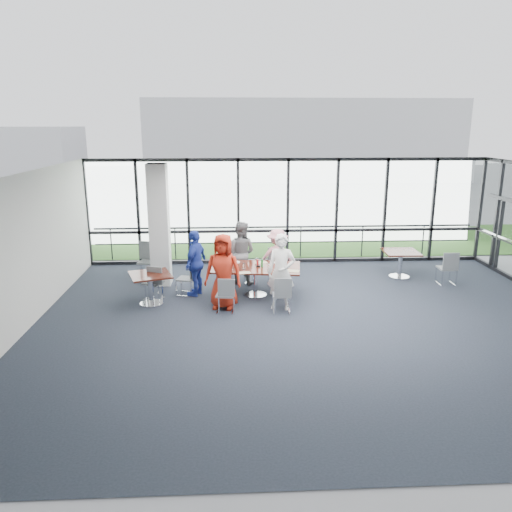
{
  "coord_description": "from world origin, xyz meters",
  "views": [
    {
      "loc": [
        -1.74,
        -9.91,
        4.15
      ],
      "look_at": [
        -1.14,
        1.63,
        1.1
      ],
      "focal_mm": 35.0,
      "sensor_mm": 36.0,
      "label": 1
    }
  ],
  "objects_px": {
    "chair_spare_r": "(447,268)",
    "diner_far_right": "(277,257)",
    "side_table_left": "(150,278)",
    "chair_main_fl": "(241,267)",
    "diner_near_left": "(223,271)",
    "chair_spare_la": "(153,283)",
    "diner_far_left": "(241,253)",
    "side_table_right": "(401,255)",
    "chair_main_fr": "(278,266)",
    "diner_end": "(196,263)",
    "chair_main_nr": "(282,295)",
    "main_table": "(255,271)",
    "chair_main_nl": "(225,295)",
    "diner_near_right": "(281,272)",
    "chair_main_end": "(186,279)",
    "structural_column": "(159,225)",
    "chair_spare_lb": "(148,262)"
  },
  "relations": [
    {
      "from": "side_table_right",
      "to": "chair_spare_r",
      "type": "xyz_separation_m",
      "value": [
        1.02,
        -0.71,
        -0.2
      ]
    },
    {
      "from": "diner_far_left",
      "to": "chair_main_nr",
      "type": "relative_size",
      "value": 2.02
    },
    {
      "from": "chair_main_nl",
      "to": "chair_main_fl",
      "type": "height_order",
      "value": "chair_main_fl"
    },
    {
      "from": "chair_spare_r",
      "to": "diner_far_right",
      "type": "bearing_deg",
      "value": 177.98
    },
    {
      "from": "chair_main_fl",
      "to": "chair_spare_lb",
      "type": "bearing_deg",
      "value": 9.91
    },
    {
      "from": "diner_far_left",
      "to": "chair_spare_r",
      "type": "xyz_separation_m",
      "value": [
        5.48,
        -0.4,
        -0.4
      ]
    },
    {
      "from": "side_table_right",
      "to": "diner_near_right",
      "type": "distance_m",
      "value": 4.24
    },
    {
      "from": "side_table_right",
      "to": "chair_main_fr",
      "type": "distance_m",
      "value": 3.48
    },
    {
      "from": "chair_main_fl",
      "to": "chair_main_nr",
      "type": "bearing_deg",
      "value": 128.94
    },
    {
      "from": "chair_main_fl",
      "to": "chair_main_end",
      "type": "xyz_separation_m",
      "value": [
        -1.39,
        -0.96,
        -0.02
      ]
    },
    {
      "from": "diner_near_left",
      "to": "chair_main_end",
      "type": "relative_size",
      "value": 2.12
    },
    {
      "from": "chair_main_fr",
      "to": "chair_spare_la",
      "type": "relative_size",
      "value": 1.03
    },
    {
      "from": "chair_spare_la",
      "to": "diner_near_right",
      "type": "bearing_deg",
      "value": 7.49
    },
    {
      "from": "structural_column",
      "to": "diner_end",
      "type": "distance_m",
      "value": 1.56
    },
    {
      "from": "chair_spare_lb",
      "to": "chair_spare_r",
      "type": "distance_m",
      "value": 8.06
    },
    {
      "from": "diner_near_left",
      "to": "chair_main_fr",
      "type": "bearing_deg",
      "value": 65.64
    },
    {
      "from": "main_table",
      "to": "chair_spare_la",
      "type": "xyz_separation_m",
      "value": [
        -2.5,
        -0.18,
        -0.21
      ]
    },
    {
      "from": "diner_end",
      "to": "chair_main_nr",
      "type": "distance_m",
      "value": 2.44
    },
    {
      "from": "chair_main_nl",
      "to": "chair_main_fl",
      "type": "relative_size",
      "value": 0.95
    },
    {
      "from": "chair_main_fr",
      "to": "chair_main_fl",
      "type": "bearing_deg",
      "value": 8.79
    },
    {
      "from": "main_table",
      "to": "chair_spare_la",
      "type": "distance_m",
      "value": 2.51
    },
    {
      "from": "diner_near_left",
      "to": "chair_spare_lb",
      "type": "distance_m",
      "value": 3.12
    },
    {
      "from": "diner_far_left",
      "to": "chair_main_fl",
      "type": "distance_m",
      "value": 0.43
    },
    {
      "from": "side_table_right",
      "to": "chair_main_end",
      "type": "distance_m",
      "value": 5.97
    },
    {
      "from": "diner_far_right",
      "to": "diner_end",
      "type": "height_order",
      "value": "diner_end"
    },
    {
      "from": "diner_end",
      "to": "chair_main_end",
      "type": "height_order",
      "value": "diner_end"
    },
    {
      "from": "main_table",
      "to": "side_table_right",
      "type": "distance_m",
      "value": 4.33
    },
    {
      "from": "diner_far_left",
      "to": "chair_spare_la",
      "type": "height_order",
      "value": "diner_far_left"
    },
    {
      "from": "diner_near_right",
      "to": "chair_main_nl",
      "type": "bearing_deg",
      "value": -158.91
    },
    {
      "from": "chair_main_end",
      "to": "chair_spare_lb",
      "type": "height_order",
      "value": "chair_spare_lb"
    },
    {
      "from": "diner_end",
      "to": "side_table_left",
      "type": "bearing_deg",
      "value": -36.04
    },
    {
      "from": "chair_main_nr",
      "to": "chair_spare_lb",
      "type": "height_order",
      "value": "chair_spare_lb"
    },
    {
      "from": "chair_main_fr",
      "to": "chair_main_end",
      "type": "bearing_deg",
      "value": 33.34
    },
    {
      "from": "chair_main_fl",
      "to": "structural_column",
      "type": "bearing_deg",
      "value": 19.31
    },
    {
      "from": "diner_near_left",
      "to": "chair_spare_la",
      "type": "relative_size",
      "value": 2.04
    },
    {
      "from": "chair_main_fr",
      "to": "structural_column",
      "type": "bearing_deg",
      "value": 12.42
    },
    {
      "from": "side_table_left",
      "to": "chair_main_fl",
      "type": "relative_size",
      "value": 1.35
    },
    {
      "from": "diner_far_right",
      "to": "diner_near_right",
      "type": "bearing_deg",
      "value": 97.35
    },
    {
      "from": "main_table",
      "to": "side_table_left",
      "type": "bearing_deg",
      "value": -160.89
    },
    {
      "from": "chair_main_end",
      "to": "chair_spare_la",
      "type": "distance_m",
      "value": 0.83
    },
    {
      "from": "diner_end",
      "to": "chair_main_nl",
      "type": "height_order",
      "value": "diner_end"
    },
    {
      "from": "chair_main_fl",
      "to": "chair_main_fr",
      "type": "height_order",
      "value": "chair_main_fr"
    },
    {
      "from": "chair_main_end",
      "to": "chair_spare_la",
      "type": "relative_size",
      "value": 0.96
    },
    {
      "from": "chair_main_nr",
      "to": "chair_main_fl",
      "type": "bearing_deg",
      "value": 113.54
    },
    {
      "from": "main_table",
      "to": "chair_spare_r",
      "type": "xyz_separation_m",
      "value": [
        5.14,
        0.63,
        -0.2
      ]
    },
    {
      "from": "diner_end",
      "to": "chair_spare_r",
      "type": "relative_size",
      "value": 1.85
    },
    {
      "from": "structural_column",
      "to": "chair_main_end",
      "type": "bearing_deg",
      "value": -51.68
    },
    {
      "from": "diner_end",
      "to": "side_table_right",
      "type": "bearing_deg",
      "value": 124.32
    },
    {
      "from": "diner_near_right",
      "to": "diner_far_left",
      "type": "relative_size",
      "value": 1.05
    },
    {
      "from": "diner_far_right",
      "to": "chair_main_fl",
      "type": "xyz_separation_m",
      "value": [
        -0.97,
        0.26,
        -0.32
      ]
    }
  ]
}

